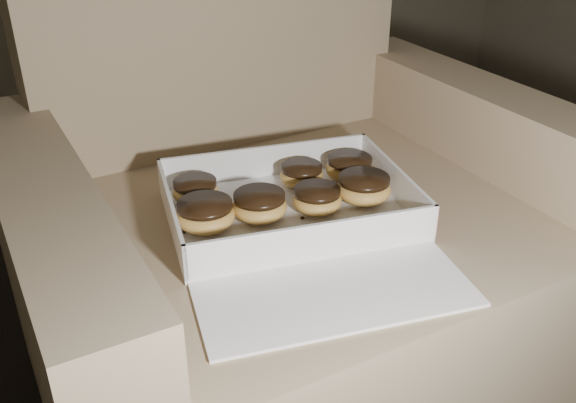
# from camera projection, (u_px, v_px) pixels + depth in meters

# --- Properties ---
(armchair) EXTENTS (0.94, 0.79, 0.98)m
(armchair) POSITION_uv_depth(u_px,v_px,m) (287.00, 252.00, 1.21)
(armchair) COLOR #978260
(armchair) RESTS_ON floor
(bakery_box) EXTENTS (0.48, 0.53, 0.07)m
(bakery_box) POSITION_uv_depth(u_px,v_px,m) (297.00, 221.00, 1.03)
(bakery_box) COLOR white
(bakery_box) RESTS_ON armchair
(donut_a) EXTENTS (0.08, 0.08, 0.04)m
(donut_a) POSITION_uv_depth(u_px,v_px,m) (317.00, 199.00, 1.06)
(donut_a) COLOR gold
(donut_a) RESTS_ON bakery_box
(donut_b) EXTENTS (0.09, 0.09, 0.05)m
(donut_b) POSITION_uv_depth(u_px,v_px,m) (205.00, 214.00, 1.01)
(donut_b) COLOR gold
(donut_b) RESTS_ON bakery_box
(donut_c) EXTENTS (0.09, 0.09, 0.05)m
(donut_c) POSITION_uv_depth(u_px,v_px,m) (260.00, 205.00, 1.04)
(donut_c) COLOR gold
(donut_c) RESTS_ON bakery_box
(donut_d) EXTENTS (0.08, 0.08, 0.04)m
(donut_d) POSITION_uv_depth(u_px,v_px,m) (195.00, 190.00, 1.09)
(donut_d) COLOR gold
(donut_d) RESTS_ON bakery_box
(donut_e) EXTENTS (0.09, 0.09, 0.05)m
(donut_e) POSITION_uv_depth(u_px,v_px,m) (364.00, 188.00, 1.09)
(donut_e) COLOR gold
(donut_e) RESTS_ON bakery_box
(donut_f) EXTENTS (0.09, 0.09, 0.04)m
(donut_f) POSITION_uv_depth(u_px,v_px,m) (349.00, 167.00, 1.17)
(donut_f) COLOR gold
(donut_f) RESTS_ON bakery_box
(donut_g) EXTENTS (0.08, 0.08, 0.04)m
(donut_g) POSITION_uv_depth(u_px,v_px,m) (302.00, 174.00, 1.14)
(donut_g) COLOR gold
(donut_g) RESTS_ON bakery_box
(crumb_a) EXTENTS (0.01, 0.01, 0.00)m
(crumb_a) POSITION_uv_depth(u_px,v_px,m) (324.00, 233.00, 1.01)
(crumb_a) COLOR black
(crumb_a) RESTS_ON bakery_box
(crumb_b) EXTENTS (0.01, 0.01, 0.00)m
(crumb_b) POSITION_uv_depth(u_px,v_px,m) (183.00, 232.00, 1.01)
(crumb_b) COLOR black
(crumb_b) RESTS_ON bakery_box
(crumb_c) EXTENTS (0.01, 0.01, 0.00)m
(crumb_c) POSITION_uv_depth(u_px,v_px,m) (302.00, 218.00, 1.05)
(crumb_c) COLOR black
(crumb_c) RESTS_ON bakery_box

